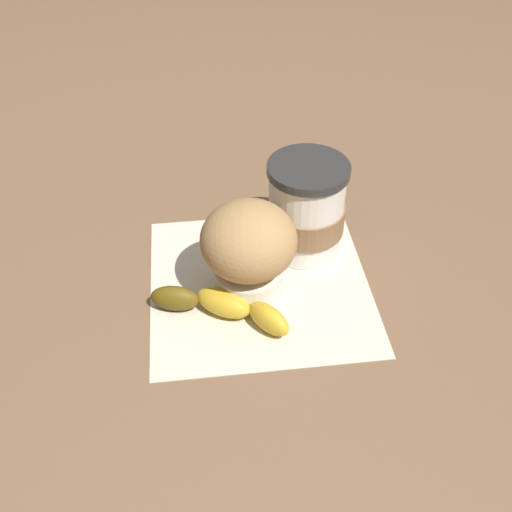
# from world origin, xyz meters

# --- Properties ---
(ground_plane) EXTENTS (3.00, 3.00, 0.00)m
(ground_plane) POSITION_xyz_m (0.00, 0.00, 0.00)
(ground_plane) COLOR brown
(paper_napkin) EXTENTS (0.28, 0.28, 0.00)m
(paper_napkin) POSITION_xyz_m (0.00, 0.00, 0.00)
(paper_napkin) COLOR beige
(paper_napkin) RESTS_ON ground_plane
(coffee_cup) EXTENTS (0.09, 0.09, 0.12)m
(coffee_cup) POSITION_xyz_m (-0.07, 0.05, 0.06)
(coffee_cup) COLOR silver
(coffee_cup) RESTS_ON paper_napkin
(muffin) EXTENTS (0.10, 0.10, 0.12)m
(muffin) POSITION_xyz_m (0.01, -0.01, 0.07)
(muffin) COLOR white
(muffin) RESTS_ON paper_napkin
(banana) EXTENTS (0.08, 0.16, 0.03)m
(banana) POSITION_xyz_m (0.05, -0.04, 0.02)
(banana) COLOR gold
(banana) RESTS_ON paper_napkin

